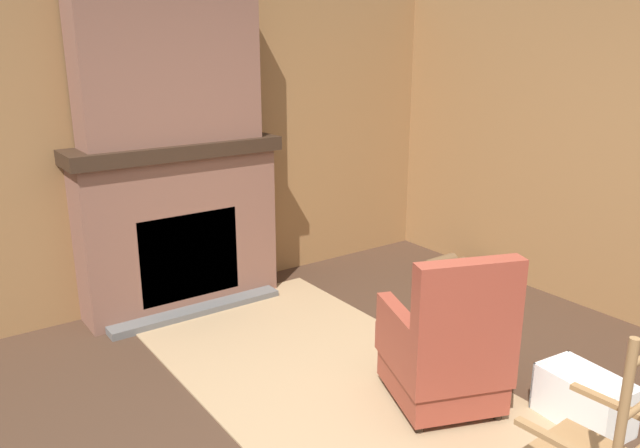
# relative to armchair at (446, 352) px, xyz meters

# --- Properties ---
(wood_panel_wall_left) EXTENTS (0.06, 5.98, 2.59)m
(wood_panel_wall_left) POSITION_rel_armchair_xyz_m (-2.55, -0.65, 0.93)
(wood_panel_wall_left) COLOR olive
(wood_panel_wall_left) RESTS_ON ground
(fireplace_hearth) EXTENTS (0.58, 1.69, 1.36)m
(fireplace_hearth) POSITION_rel_armchair_xyz_m (-2.32, -0.65, 0.31)
(fireplace_hearth) COLOR brown
(fireplace_hearth) RESTS_ON ground
(chimney_breast) EXTENTS (0.33, 1.40, 1.20)m
(chimney_breast) POSITION_rel_armchair_xyz_m (-2.33, -0.65, 1.60)
(chimney_breast) COLOR brown
(chimney_breast) RESTS_ON fireplace_hearth
(area_rug) EXTENTS (3.61, 1.64, 0.01)m
(area_rug) POSITION_rel_armchair_xyz_m (-0.43, -0.37, -0.36)
(area_rug) COLOR #997A56
(area_rug) RESTS_ON ground
(armchair) EXTENTS (0.84, 0.81, 1.01)m
(armchair) POSITION_rel_armchair_xyz_m (0.00, 0.00, 0.00)
(armchair) COLOR brown
(armchair) RESTS_ON ground
(firewood_stack) EXTENTS (0.43, 0.38, 0.14)m
(firewood_stack) POSITION_rel_armchair_xyz_m (-1.50, 1.67, -0.29)
(firewood_stack) COLOR brown
(firewood_stack) RESTS_ON ground
(laundry_basket) EXTENTS (0.53, 0.35, 0.31)m
(laundry_basket) POSITION_rel_armchair_xyz_m (0.59, 0.53, -0.21)
(laundry_basket) COLOR white
(laundry_basket) RESTS_ON ground
(oil_lamp_vase) EXTENTS (0.10, 0.10, 0.27)m
(oil_lamp_vase) POSITION_rel_armchair_xyz_m (-2.37, -0.92, 1.09)
(oil_lamp_vase) COLOR #99B29E
(oil_lamp_vase) RESTS_ON fireplace_hearth
(storage_case) EXTENTS (0.14, 0.28, 0.15)m
(storage_case) POSITION_rel_armchair_xyz_m (-2.37, -0.42, 1.07)
(storage_case) COLOR gray
(storage_case) RESTS_ON fireplace_hearth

